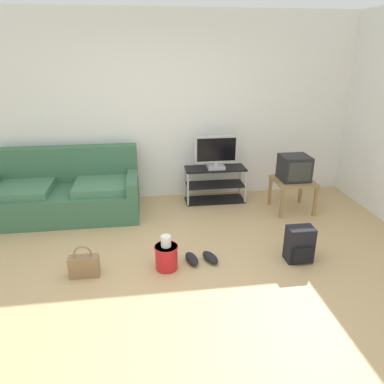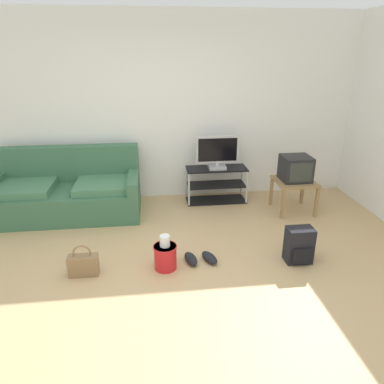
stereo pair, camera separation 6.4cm
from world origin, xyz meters
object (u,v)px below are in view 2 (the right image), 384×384
Objects in this scene: flat_tv at (217,153)px; cleaning_bucket at (165,255)px; tv_stand at (216,185)px; crt_tv at (296,168)px; couch at (67,192)px; sneakers_pair at (200,258)px; backpack at (299,245)px; handbag at (83,264)px; side_table at (294,185)px.

flat_tv is 1.63× the size of cleaning_bucket.
tv_stand is 1.19m from crt_tv.
flat_tv reaches higher than tv_stand.
couch is 2.25m from sneakers_pair.
backpack is 2.29m from handbag.
couch is at bearing 174.79° from crt_tv.
side_table reaches higher than handbag.
flat_tv is 1.59× the size of sneakers_pair.
cleaning_bucket is (-1.88, -1.27, -0.47)m from crt_tv.
flat_tv is 2.02m from cleaning_bucket.
side_table is (1.02, -0.47, -0.38)m from flat_tv.
sneakers_pair is (1.67, -1.48, -0.27)m from couch.
tv_stand reaches higher than backpack.
cleaning_bucket is at bearing -116.30° from tv_stand.
cleaning_bucket is at bearing -146.07° from crt_tv.
flat_tv reaches higher than side_table.
flat_tv is at bearing 63.40° from cleaning_bucket.
tv_stand is 2.33× the size of cleaning_bucket.
crt_tv is 1.01× the size of cleaning_bucket.
handbag is (-1.70, -1.74, -0.64)m from flat_tv.
sneakers_pair is (-1.50, -1.18, -0.35)m from side_table.
flat_tv is at bearing 73.76° from sneakers_pair.
crt_tv is 0.98× the size of backpack.
side_table is at bearing 49.47° from backpack.
couch is at bearing 105.83° from handbag.
tv_stand is at bearing 63.70° from cleaning_bucket.
flat_tv is 1.17× the size of side_table.
couch is at bearing -175.10° from tv_stand.
side_table is 0.24m from crt_tv.
crt_tv is 1.44m from backpack.
couch is 1.65m from handbag.
couch is at bearing -175.69° from flat_tv.
couch reaches higher than cleaning_bucket.
tv_stand is 2.27× the size of sneakers_pair.
cleaning_bucket is at bearing 156.90° from backpack.
tv_stand is 2.26× the size of backpack.
cleaning_bucket is (-0.86, -1.74, -0.10)m from tv_stand.
couch is 2.16m from tv_stand.
couch is 2.22× the size of tv_stand.
flat_tv reaches higher than handbag.
crt_tv is (0.00, 0.02, 0.24)m from side_table.
backpack is 1.00× the size of sneakers_pair.
tv_stand is 1.95m from cleaning_bucket.
cleaning_bucket is at bearing -116.60° from flat_tv.
couch is 5.75× the size of handbag.
flat_tv reaches higher than crt_tv.
cleaning_bucket is at bearing -50.40° from couch.
cleaning_bucket is (-1.45, 0.03, -0.04)m from backpack.
couch is 3.19m from side_table.
crt_tv is at bearing 49.69° from backpack.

